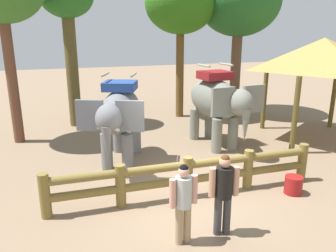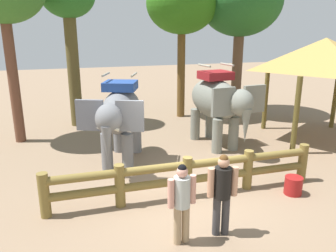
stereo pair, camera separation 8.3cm
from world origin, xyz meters
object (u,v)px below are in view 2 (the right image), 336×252
at_px(tree_far_right, 241,2).
at_px(feed_bucket, 293,185).
at_px(tourist_man_in_blue, 222,189).
at_px(log_fence, 187,174).
at_px(elephant_near_left, 120,114).
at_px(tree_far_left, 68,4).
at_px(tree_deep_back, 182,5).
at_px(elephant_center, 218,102).
at_px(thatched_shelter, 324,55).
at_px(tourist_woman_in_black, 182,199).

distance_m(tree_far_right, feed_bucket, 9.84).
bearing_deg(tourist_man_in_blue, log_fence, 93.20).
xyz_separation_m(elephant_near_left, feed_bucket, (3.79, -3.39, -1.32)).
xyz_separation_m(tree_far_left, tree_deep_back, (4.80, 0.05, 0.08)).
bearing_deg(tree_deep_back, elephant_center, -92.75).
xyz_separation_m(log_fence, thatched_shelter, (6.24, 2.84, 2.53)).
xyz_separation_m(thatched_shelter, tree_deep_back, (-3.71, 4.77, 1.92)).
distance_m(tree_far_left, tree_deep_back, 4.80).
height_order(thatched_shelter, feed_bucket, thatched_shelter).
height_order(tourist_woman_in_black, tree_deep_back, tree_deep_back).
bearing_deg(tree_far_left, elephant_near_left, -77.25).
distance_m(elephant_near_left, tourist_woman_in_black, 4.49).
relative_size(tourist_man_in_blue, thatched_shelter, 0.36).
height_order(tree_far_right, feed_bucket, tree_far_right).
relative_size(elephant_near_left, tree_far_right, 0.48).
bearing_deg(tourist_man_in_blue, tourist_woman_in_black, -177.93).
height_order(log_fence, thatched_shelter, thatched_shelter).
bearing_deg(feed_bucket, thatched_shelter, 44.13).
height_order(thatched_shelter, tree_deep_back, tree_deep_back).
bearing_deg(elephant_near_left, tree_far_right, 35.81).
distance_m(tourist_woman_in_black, tree_far_left, 10.23).
bearing_deg(feed_bucket, tourist_woman_in_black, -162.78).
bearing_deg(tree_far_left, elephant_center, -43.40).
xyz_separation_m(tree_far_left, feed_bucket, (4.88, -8.23, -4.74)).
bearing_deg(tree_far_left, tourist_man_in_blue, -75.68).
relative_size(elephant_near_left, tree_far_left, 0.52).
bearing_deg(log_fence, thatched_shelter, 24.51).
bearing_deg(log_fence, tree_far_right, 54.35).
xyz_separation_m(tourist_woman_in_black, tree_far_left, (-1.50, 9.28, 4.02)).
distance_m(tourist_woman_in_black, tree_far_right, 11.73).
relative_size(thatched_shelter, feed_bucket, 10.49).
distance_m(thatched_shelter, tree_far_left, 9.90).
bearing_deg(elephant_center, feed_bucket, -85.64).
height_order(elephant_near_left, tourist_woman_in_black, elephant_near_left).
bearing_deg(elephant_center, tree_far_right, 54.40).
bearing_deg(elephant_near_left, tourist_man_in_blue, -73.98).
distance_m(thatched_shelter, feed_bucket, 5.82).
xyz_separation_m(thatched_shelter, tree_far_right, (-0.94, 4.53, 2.07)).
bearing_deg(tree_deep_back, tourist_woman_in_black, -109.45).
distance_m(log_fence, tree_deep_back, 9.18).
height_order(tree_far_left, tree_far_right, tree_far_right).
xyz_separation_m(tree_far_right, feed_bucket, (-2.68, -8.05, -4.98)).
xyz_separation_m(tourist_man_in_blue, feed_bucket, (2.52, 1.02, -0.77)).
relative_size(tourist_woman_in_black, tourist_man_in_blue, 0.95).
distance_m(log_fence, feed_bucket, 2.73).
bearing_deg(tourist_woman_in_black, feed_bucket, 17.22).
bearing_deg(tree_far_right, tourist_woman_in_black, -123.66).
xyz_separation_m(elephant_center, tree_deep_back, (0.21, 4.39, 3.43)).
distance_m(log_fence, tourist_woman_in_black, 1.91).
bearing_deg(tree_far_right, elephant_center, -125.60).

